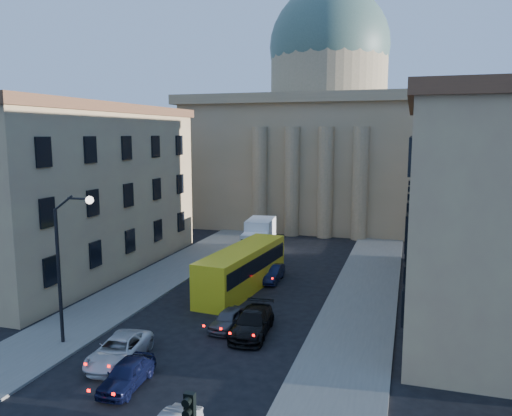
% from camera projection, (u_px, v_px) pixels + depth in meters
% --- Properties ---
extents(sidewalk_left, '(5.00, 60.00, 0.15)m').
position_uv_depth(sidewalk_left, '(137.00, 290.00, 38.89)').
color(sidewalk_left, '#63615B').
rests_on(sidewalk_left, ground).
extents(sidewalk_right, '(5.00, 60.00, 0.15)m').
position_uv_depth(sidewalk_right, '(358.00, 314.00, 33.90)').
color(sidewalk_right, '#63615B').
rests_on(sidewalk_right, ground).
extents(church, '(68.02, 28.76, 36.60)m').
position_uv_depth(church, '(327.00, 136.00, 70.04)').
color(church, '#867552').
rests_on(church, ground).
extents(building_left, '(11.60, 26.60, 14.70)m').
position_uv_depth(building_left, '(73.00, 188.00, 44.08)').
color(building_left, tan).
rests_on(building_left, ground).
extents(building_right, '(11.60, 26.60, 14.70)m').
position_uv_depth(building_right, '(493.00, 204.00, 34.09)').
color(building_right, tan).
rests_on(building_right, ground).
extents(street_lamp, '(2.62, 0.44, 8.83)m').
position_uv_depth(street_lamp, '(66.00, 257.00, 28.23)').
color(street_lamp, black).
rests_on(street_lamp, ground).
extents(car_left_near, '(1.78, 3.97, 1.32)m').
position_uv_depth(car_left_near, '(127.00, 374.00, 24.16)').
color(car_left_near, black).
rests_on(car_left_near, ground).
extents(car_left_mid, '(2.79, 5.10, 1.35)m').
position_uv_depth(car_left_mid, '(119.00, 350.00, 26.76)').
color(car_left_mid, silver).
rests_on(car_left_mid, ground).
extents(car_right_mid, '(2.48, 5.28, 1.49)m').
position_uv_depth(car_right_mid, '(252.00, 323.00, 30.49)').
color(car_right_mid, black).
rests_on(car_right_mid, ground).
extents(car_right_far, '(1.85, 3.79, 1.25)m').
position_uv_depth(car_right_far, '(229.00, 319.00, 31.41)').
color(car_right_far, '#434348').
rests_on(car_right_far, ground).
extents(car_right_distant, '(1.60, 4.20, 1.37)m').
position_uv_depth(car_right_distant, '(272.00, 273.00, 41.50)').
color(car_right_distant, black).
rests_on(car_right_distant, ground).
extents(city_bus, '(3.82, 11.98, 3.32)m').
position_uv_depth(city_bus, '(243.00, 267.00, 39.17)').
color(city_bus, yellow).
rests_on(city_bus, ground).
extents(box_truck, '(3.09, 6.53, 3.47)m').
position_uv_depth(box_truck, '(259.00, 238.00, 50.85)').
color(box_truck, white).
rests_on(box_truck, ground).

